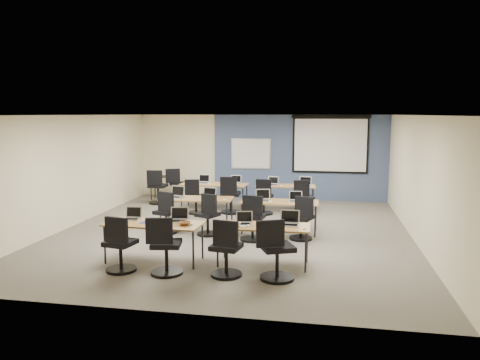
% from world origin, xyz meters
% --- Properties ---
extents(floor, '(8.00, 9.00, 0.02)m').
position_xyz_m(floor, '(0.00, 0.00, 0.00)').
color(floor, '#6B6354').
rests_on(floor, ground).
extents(ceiling, '(8.00, 9.00, 0.02)m').
position_xyz_m(ceiling, '(0.00, 0.00, 2.70)').
color(ceiling, white).
rests_on(ceiling, ground).
extents(wall_back, '(8.00, 0.04, 2.70)m').
position_xyz_m(wall_back, '(0.00, 4.50, 1.35)').
color(wall_back, beige).
rests_on(wall_back, ground).
extents(wall_front, '(8.00, 0.04, 2.70)m').
position_xyz_m(wall_front, '(0.00, -4.50, 1.35)').
color(wall_front, beige).
rests_on(wall_front, ground).
extents(wall_left, '(0.04, 9.00, 2.70)m').
position_xyz_m(wall_left, '(-4.00, 0.00, 1.35)').
color(wall_left, beige).
rests_on(wall_left, ground).
extents(wall_right, '(0.04, 9.00, 2.70)m').
position_xyz_m(wall_right, '(4.00, 0.00, 1.35)').
color(wall_right, beige).
rests_on(wall_right, ground).
extents(blue_accent_panel, '(5.50, 0.04, 2.70)m').
position_xyz_m(blue_accent_panel, '(1.25, 4.47, 1.35)').
color(blue_accent_panel, '#3D5977').
rests_on(blue_accent_panel, wall_back).
extents(whiteboard, '(1.28, 0.03, 0.98)m').
position_xyz_m(whiteboard, '(-0.30, 4.43, 1.45)').
color(whiteboard, silver).
rests_on(whiteboard, wall_back).
extents(projector_screen, '(2.40, 0.10, 1.82)m').
position_xyz_m(projector_screen, '(2.20, 4.41, 1.89)').
color(projector_screen, black).
rests_on(projector_screen, wall_back).
extents(training_table_front_left, '(1.79, 0.75, 0.73)m').
position_xyz_m(training_table_front_left, '(-1.03, -2.37, 0.68)').
color(training_table_front_left, '#A35D31').
rests_on(training_table_front_left, floor).
extents(training_table_front_right, '(1.68, 0.70, 0.73)m').
position_xyz_m(training_table_front_right, '(0.99, -2.21, 0.68)').
color(training_table_front_right, brown).
rests_on(training_table_front_right, floor).
extents(training_table_mid_left, '(1.73, 0.72, 0.73)m').
position_xyz_m(training_table_mid_left, '(-0.95, 0.26, 0.68)').
color(training_table_mid_left, olive).
rests_on(training_table_mid_left, floor).
extents(training_table_mid_right, '(1.77, 0.74, 0.73)m').
position_xyz_m(training_table_mid_right, '(1.05, 0.21, 0.68)').
color(training_table_mid_right, brown).
rests_on(training_table_mid_right, floor).
extents(training_table_back_left, '(1.90, 0.79, 0.73)m').
position_xyz_m(training_table_back_left, '(-1.07, 2.58, 0.69)').
color(training_table_back_left, '#A06931').
rests_on(training_table_back_left, floor).
extents(training_table_back_right, '(1.67, 0.69, 0.73)m').
position_xyz_m(training_table_back_right, '(0.97, 2.64, 0.68)').
color(training_table_back_right, brown).
rests_on(training_table_back_right, floor).
extents(laptop_0, '(0.31, 0.26, 0.23)m').
position_xyz_m(laptop_0, '(-1.54, -2.16, 0.79)').
color(laptop_0, '#B1B1B3').
rests_on(laptop_0, training_table_front_left).
extents(mouse_0, '(0.08, 0.10, 0.03)m').
position_xyz_m(mouse_0, '(-1.19, -2.23, 0.74)').
color(mouse_0, white).
rests_on(mouse_0, training_table_front_left).
extents(task_chair_0, '(0.53, 0.53, 1.01)m').
position_xyz_m(task_chair_0, '(-1.40, -3.05, 0.42)').
color(task_chair_0, black).
rests_on(task_chair_0, floor).
extents(laptop_1, '(0.34, 0.29, 0.26)m').
position_xyz_m(laptop_1, '(-0.63, -2.15, 0.79)').
color(laptop_1, silver).
rests_on(laptop_1, training_table_front_left).
extents(mouse_1, '(0.08, 0.11, 0.03)m').
position_xyz_m(mouse_1, '(-0.31, -2.36, 0.74)').
color(mouse_1, white).
rests_on(mouse_1, training_table_front_left).
extents(task_chair_1, '(0.55, 0.55, 1.03)m').
position_xyz_m(task_chair_1, '(-0.59, -3.05, 0.43)').
color(task_chair_1, black).
rests_on(task_chair_1, floor).
extents(laptop_2, '(0.30, 0.26, 0.23)m').
position_xyz_m(laptop_2, '(0.62, -2.17, 0.79)').
color(laptop_2, silver).
rests_on(laptop_2, training_table_front_right).
extents(mouse_2, '(0.09, 0.11, 0.03)m').
position_xyz_m(mouse_2, '(0.73, -2.30, 0.74)').
color(mouse_2, white).
rests_on(mouse_2, training_table_front_right).
extents(task_chair_2, '(0.53, 0.53, 1.01)m').
position_xyz_m(task_chair_2, '(0.46, -2.96, 0.42)').
color(task_chair_2, black).
rests_on(task_chair_2, floor).
extents(laptop_3, '(0.35, 0.30, 0.26)m').
position_xyz_m(laptop_3, '(1.45, -2.08, 0.80)').
color(laptop_3, '#B5B5B8').
rests_on(laptop_3, training_table_front_right).
extents(mouse_3, '(0.09, 0.11, 0.03)m').
position_xyz_m(mouse_3, '(1.72, -2.32, 0.74)').
color(mouse_3, white).
rests_on(mouse_3, training_table_front_right).
extents(task_chair_3, '(0.61, 0.58, 1.05)m').
position_xyz_m(task_chair_3, '(1.29, -2.97, 0.44)').
color(task_chair_3, black).
rests_on(task_chair_3, floor).
extents(laptop_4, '(0.36, 0.31, 0.27)m').
position_xyz_m(laptop_4, '(-1.44, 0.26, 0.80)').
color(laptop_4, silver).
rests_on(laptop_4, training_table_mid_left).
extents(mouse_4, '(0.06, 0.09, 0.03)m').
position_xyz_m(mouse_4, '(-1.32, 0.09, 0.74)').
color(mouse_4, white).
rests_on(mouse_4, training_table_mid_left).
extents(task_chair_4, '(0.53, 0.51, 0.99)m').
position_xyz_m(task_chair_4, '(-1.49, -0.39, 0.41)').
color(task_chair_4, black).
rests_on(task_chair_4, floor).
extents(laptop_5, '(0.34, 0.29, 0.26)m').
position_xyz_m(laptop_5, '(-0.65, 0.26, 0.79)').
color(laptop_5, '#B7B7BF').
rests_on(laptop_5, training_table_mid_left).
extents(mouse_5, '(0.09, 0.11, 0.03)m').
position_xyz_m(mouse_5, '(-0.24, 0.12, 0.74)').
color(mouse_5, white).
rests_on(mouse_5, training_table_mid_left).
extents(task_chair_5, '(0.52, 0.49, 0.97)m').
position_xyz_m(task_chair_5, '(-0.50, -0.39, 0.40)').
color(task_chair_5, black).
rests_on(task_chair_5, floor).
extents(laptop_6, '(0.34, 0.29, 0.26)m').
position_xyz_m(laptop_6, '(0.64, 0.24, 0.79)').
color(laptop_6, silver).
rests_on(laptop_6, training_table_mid_right).
extents(mouse_6, '(0.07, 0.11, 0.04)m').
position_xyz_m(mouse_6, '(0.86, 0.03, 0.74)').
color(mouse_6, white).
rests_on(mouse_6, training_table_mid_right).
extents(task_chair_6, '(0.55, 0.55, 1.02)m').
position_xyz_m(task_chair_6, '(0.55, -0.65, 0.42)').
color(task_chair_6, black).
rests_on(task_chair_6, floor).
extents(laptop_7, '(0.30, 0.26, 0.23)m').
position_xyz_m(laptop_7, '(1.41, 0.26, 0.79)').
color(laptop_7, '#B1B1B1').
rests_on(laptop_7, training_table_mid_right).
extents(mouse_7, '(0.07, 0.11, 0.04)m').
position_xyz_m(mouse_7, '(1.70, 0.07, 0.74)').
color(mouse_7, white).
rests_on(mouse_7, training_table_mid_right).
extents(task_chair_7, '(0.53, 0.51, 0.99)m').
position_xyz_m(task_chair_7, '(1.59, -0.39, 0.41)').
color(task_chair_7, black).
rests_on(task_chair_7, floor).
extents(laptop_8, '(0.32, 0.27, 0.24)m').
position_xyz_m(laptop_8, '(-1.41, 2.66, 0.79)').
color(laptop_8, '#ABABAB').
rests_on(laptop_8, training_table_back_left).
extents(mouse_8, '(0.09, 0.12, 0.04)m').
position_xyz_m(mouse_8, '(-1.19, 2.43, 0.74)').
color(mouse_8, white).
rests_on(mouse_8, training_table_back_left).
extents(task_chair_8, '(0.49, 0.49, 0.97)m').
position_xyz_m(task_chair_8, '(-1.43, 1.81, 0.40)').
color(task_chair_8, black).
rests_on(task_chair_8, floor).
extents(laptop_9, '(0.31, 0.27, 0.24)m').
position_xyz_m(laptop_9, '(-0.47, 2.71, 0.79)').
color(laptop_9, '#A8A8B4').
rests_on(laptop_9, training_table_back_left).
extents(mouse_9, '(0.07, 0.11, 0.04)m').
position_xyz_m(mouse_9, '(-0.38, 2.55, 0.74)').
color(mouse_9, white).
rests_on(mouse_9, training_table_back_left).
extents(task_chair_9, '(0.56, 0.56, 1.04)m').
position_xyz_m(task_chair_9, '(-0.49, 2.01, 0.43)').
color(task_chair_9, black).
rests_on(task_chair_9, floor).
extents(laptop_10, '(0.31, 0.26, 0.24)m').
position_xyz_m(laptop_10, '(0.62, 2.65, 0.79)').
color(laptop_10, '#ABABAC').
rests_on(laptop_10, training_table_back_right).
extents(mouse_10, '(0.07, 0.10, 0.03)m').
position_xyz_m(mouse_10, '(0.87, 2.51, 0.74)').
color(mouse_10, white).
rests_on(mouse_10, training_table_back_right).
extents(task_chair_10, '(0.51, 0.51, 0.99)m').
position_xyz_m(task_chair_10, '(0.44, 2.04, 0.41)').
color(task_chair_10, black).
rests_on(task_chair_10, floor).
extents(laptop_11, '(0.34, 0.29, 0.26)m').
position_xyz_m(laptop_11, '(1.53, 2.65, 0.79)').
color(laptop_11, '#A9A9AF').
rests_on(laptop_11, training_table_back_right).
extents(mouse_11, '(0.08, 0.10, 0.03)m').
position_xyz_m(mouse_11, '(1.63, 2.42, 0.74)').
color(mouse_11, white).
rests_on(mouse_11, training_table_back_right).
extents(task_chair_11, '(0.54, 0.52, 1.00)m').
position_xyz_m(task_chair_11, '(1.51, 2.04, 0.41)').
color(task_chair_11, black).
rests_on(task_chair_11, floor).
extents(blue_mousepad, '(0.23, 0.20, 0.01)m').
position_xyz_m(blue_mousepad, '(-1.18, -2.37, 0.73)').
color(blue_mousepad, navy).
rests_on(blue_mousepad, training_table_front_left).
extents(snack_bowl, '(0.27, 0.27, 0.06)m').
position_xyz_m(snack_bowl, '(-0.42, -2.42, 0.76)').
color(snack_bowl, brown).
rests_on(snack_bowl, training_table_front_left).
extents(snack_plate, '(0.18, 0.18, 0.01)m').
position_xyz_m(snack_plate, '(0.61, -2.31, 0.74)').
color(snack_plate, white).
rests_on(snack_plate, training_table_front_right).
extents(coffee_cup, '(0.10, 0.10, 0.07)m').
position_xyz_m(coffee_cup, '(0.57, -2.40, 0.78)').
color(coffee_cup, silver).
rests_on(coffee_cup, snack_plate).
extents(utility_table, '(0.85, 0.47, 0.75)m').
position_xyz_m(utility_table, '(-3.04, 3.79, 0.65)').
color(utility_table, black).
rests_on(utility_table, floor).
extents(spare_chair_a, '(0.60, 0.55, 1.03)m').
position_xyz_m(spare_chair_a, '(-2.53, 3.60, 0.43)').
color(spare_chair_a, black).
rests_on(spare_chair_a, floor).
extents(spare_chair_b, '(0.58, 0.58, 1.05)m').
position_xyz_m(spare_chair_b, '(-2.95, 2.97, 0.44)').
color(spare_chair_b, black).
rests_on(spare_chair_b, floor).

